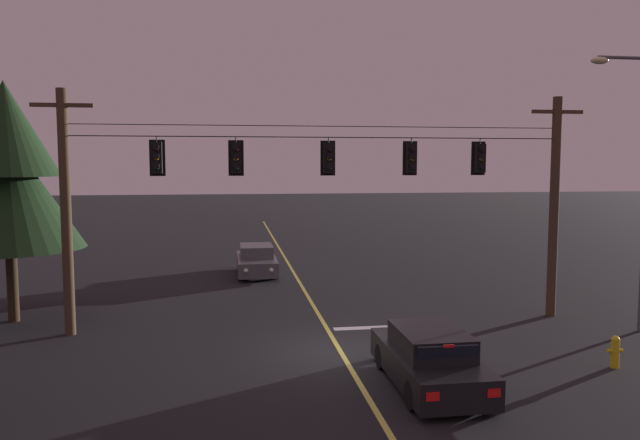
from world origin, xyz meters
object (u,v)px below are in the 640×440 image
(traffic_light_left_inner, at_px, (236,158))
(car_oncoming_lead, at_px, (257,261))
(street_lamp_corner, at_px, (639,169))
(traffic_light_rightmost, at_px, (480,158))
(car_waiting_near_lane, at_px, (429,359))
(traffic_light_right_inner, at_px, (411,158))
(traffic_light_centre, at_px, (329,158))
(fire_hydrant, at_px, (615,351))
(traffic_light_leftmost, at_px, (157,158))
(tree_verge_far, at_px, (7,174))

(traffic_light_left_inner, relative_size, car_oncoming_lead, 0.28)
(traffic_light_left_inner, height_order, street_lamp_corner, street_lamp_corner)
(traffic_light_rightmost, height_order, car_waiting_near_lane, traffic_light_rightmost)
(traffic_light_right_inner, bearing_deg, traffic_light_rightmost, 0.00)
(traffic_light_centre, height_order, fire_hydrant, traffic_light_centre)
(street_lamp_corner, bearing_deg, traffic_light_right_inner, 161.25)
(car_oncoming_lead, bearing_deg, traffic_light_left_inner, -96.07)
(traffic_light_centre, relative_size, street_lamp_corner, 0.14)
(car_waiting_near_lane, height_order, fire_hydrant, car_waiting_near_lane)
(traffic_light_leftmost, bearing_deg, fire_hydrant, -23.73)
(car_waiting_near_lane, bearing_deg, traffic_light_centre, 104.14)
(traffic_light_centre, relative_size, traffic_light_rightmost, 1.00)
(traffic_light_left_inner, distance_m, traffic_light_centre, 2.93)
(car_oncoming_lead, height_order, tree_verge_far, tree_verge_far)
(traffic_light_left_inner, xyz_separation_m, traffic_light_rightmost, (8.02, 0.00, 0.00))
(traffic_light_right_inner, bearing_deg, street_lamp_corner, -18.75)
(traffic_light_right_inner, height_order, car_waiting_near_lane, traffic_light_right_inner)
(traffic_light_right_inner, bearing_deg, traffic_light_centre, 180.00)
(car_oncoming_lead, xyz_separation_m, fire_hydrant, (8.54, -14.73, -0.21))
(traffic_light_rightmost, bearing_deg, traffic_light_centre, 180.00)
(traffic_light_left_inner, xyz_separation_m, fire_hydrant, (9.55, -5.26, -4.99))
(street_lamp_corner, height_order, fire_hydrant, street_lamp_corner)
(traffic_light_left_inner, distance_m, street_lamp_corner, 12.40)
(traffic_light_right_inner, xyz_separation_m, traffic_light_rightmost, (2.36, 0.00, 0.00))
(fire_hydrant, bearing_deg, traffic_light_centre, 141.55)
(traffic_light_leftmost, xyz_separation_m, traffic_light_right_inner, (8.07, 0.00, 0.00))
(traffic_light_rightmost, xyz_separation_m, car_waiting_near_lane, (-3.63, -5.80, -4.78))
(traffic_light_rightmost, relative_size, fire_hydrant, 1.45)
(car_waiting_near_lane, relative_size, fire_hydrant, 5.15)
(tree_verge_far, bearing_deg, traffic_light_centre, -10.73)
(traffic_light_centre, bearing_deg, car_oncoming_lead, 101.46)
(traffic_light_leftmost, relative_size, traffic_light_rightmost, 1.00)
(traffic_light_rightmost, height_order, street_lamp_corner, street_lamp_corner)
(traffic_light_right_inner, relative_size, tree_verge_far, 0.15)
(traffic_light_right_inner, distance_m, tree_verge_far, 13.21)
(fire_hydrant, bearing_deg, traffic_light_rightmost, 106.24)
(traffic_light_right_inner, height_order, fire_hydrant, traffic_light_right_inner)
(street_lamp_corner, distance_m, fire_hydrant, 6.15)
(fire_hydrant, bearing_deg, traffic_light_left_inner, 151.17)
(car_waiting_near_lane, bearing_deg, tree_verge_far, 146.65)
(traffic_light_centre, xyz_separation_m, traffic_light_right_inner, (2.73, 0.00, 0.00))
(traffic_light_leftmost, height_order, traffic_light_right_inner, same)
(traffic_light_centre, height_order, tree_verge_far, tree_verge_far)
(tree_verge_far, bearing_deg, car_waiting_near_lane, -33.35)
(traffic_light_centre, height_order, street_lamp_corner, street_lamp_corner)
(traffic_light_rightmost, xyz_separation_m, tree_verge_far, (-15.41, 1.96, -0.51))
(traffic_light_leftmost, bearing_deg, traffic_light_left_inner, 0.00)
(traffic_light_leftmost, xyz_separation_m, street_lamp_corner, (14.60, -2.22, -0.34))
(traffic_light_leftmost, distance_m, fire_hydrant, 13.98)
(car_waiting_near_lane, bearing_deg, fire_hydrant, 6.02)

